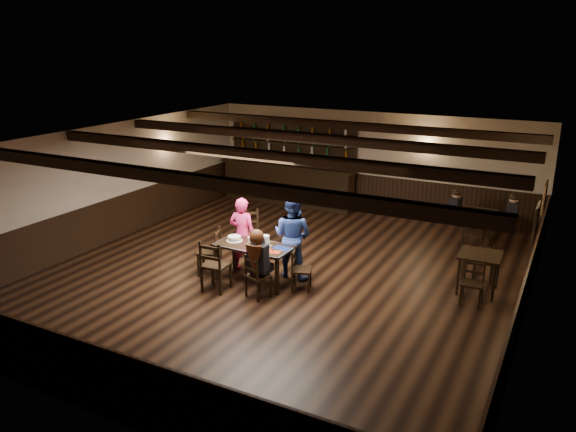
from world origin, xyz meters
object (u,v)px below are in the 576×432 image
at_px(cake, 234,239).
at_px(man_blue, 293,236).
at_px(chair_near_left, 213,262).
at_px(chair_near_right, 255,274).
at_px(dining_table, 254,249).
at_px(woman_pink, 242,234).
at_px(bar_counter, 289,178).

bearing_deg(cake, man_blue, 29.20).
relative_size(chair_near_left, man_blue, 0.59).
xyz_separation_m(chair_near_right, cake, (-0.85, 0.66, 0.32)).
bearing_deg(cake, chair_near_right, -37.51).
distance_m(dining_table, chair_near_left, 0.86).
height_order(woman_pink, man_blue, man_blue).
xyz_separation_m(cake, bar_counter, (-1.54, 5.27, -0.07)).
xyz_separation_m(dining_table, chair_near_right, (0.39, -0.63, -0.18)).
bearing_deg(man_blue, chair_near_right, 87.38).
bearing_deg(chair_near_left, bar_counter, 104.59).
bearing_deg(dining_table, woman_pink, 141.55).
distance_m(woman_pink, bar_counter, 5.09).
bearing_deg(chair_near_left, dining_table, 59.55).
bearing_deg(man_blue, bar_counter, -58.01).
bearing_deg(dining_table, chair_near_left, -120.45).
xyz_separation_m(dining_table, bar_counter, (-2.01, 5.29, 0.06)).
height_order(woman_pink, bar_counter, bar_counter).
distance_m(man_blue, bar_counter, 5.35).
xyz_separation_m(chair_near_left, cake, (-0.03, 0.77, 0.21)).
bearing_deg(dining_table, bar_counter, 110.77).
xyz_separation_m(chair_near_left, bar_counter, (-1.57, 6.03, 0.14)).
xyz_separation_m(woman_pink, bar_counter, (-1.48, 4.87, -0.03)).
distance_m(chair_near_left, chair_near_right, 0.84).
xyz_separation_m(man_blue, bar_counter, (-2.53, 4.71, -0.12)).
xyz_separation_m(chair_near_right, man_blue, (0.13, 1.21, 0.36)).
relative_size(dining_table, cake, 4.79).
xyz_separation_m(dining_table, man_blue, (0.53, 0.58, 0.18)).
relative_size(dining_table, woman_pink, 1.00).
bearing_deg(bar_counter, dining_table, -69.23).
relative_size(chair_near_left, bar_counter, 0.24).
bearing_deg(dining_table, cake, 176.90).
bearing_deg(bar_counter, woman_pink, -73.13).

